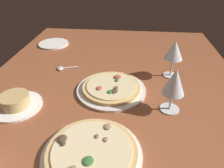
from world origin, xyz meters
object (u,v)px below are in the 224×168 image
wine_glass_far (174,83)px  spoon (63,68)px  side_plate (54,44)px  pizza_side (92,153)px  pizza_main (113,88)px  wine_glass_near (174,51)px  ramekin_on_saucer (16,102)px

wine_glass_far → spoon: (25.15, 46.26, -10.57)cm
side_plate → pizza_side: bearing=-154.0°
pizza_main → wine_glass_near: 30.11cm
wine_glass_far → wine_glass_near: 24.17cm
pizza_side → wine_glass_near: size_ratio=1.67×
wine_glass_near → spoon: size_ratio=1.65×
pizza_main → wine_glass_near: (13.92, -24.49, 10.64)cm
pizza_side → wine_glass_far: (22.02, -23.61, 9.81)cm
pizza_side → wine_glass_near: (45.93, -27.06, 10.57)cm
ramekin_on_saucer → wine_glass_far: 55.15cm
ramekin_on_saucer → wine_glass_far: (3.90, -54.25, 9.12)cm
pizza_side → wine_glass_far: 33.74cm
pizza_main → spoon: (15.16, 25.22, -0.70)cm
ramekin_on_saucer → spoon: (29.05, -7.99, -1.45)cm
wine_glass_far → wine_glass_near: size_ratio=0.99×
pizza_main → pizza_side: same height
pizza_side → side_plate: bearing=26.0°
pizza_side → side_plate: 85.17cm
pizza_main → side_plate: (44.56, 39.86, -0.71)cm
side_plate → ramekin_on_saucer: bearing=-173.5°
side_plate → wine_glass_near: bearing=-115.5°
spoon → pizza_main: bearing=-121.0°
pizza_side → ramekin_on_saucer: ramekin_on_saucer is taller
wine_glass_near → spoon: wine_glass_near is taller
ramekin_on_saucer → pizza_side: bearing=-120.6°
wine_glass_far → wine_glass_near: (23.91, -3.46, 0.77)cm
wine_glass_near → side_plate: 72.18cm
ramekin_on_saucer → wine_glass_near: bearing=-64.3°
pizza_main → side_plate: bearing=41.8°
pizza_side → wine_glass_near: 54.35cm
pizza_main → spoon: bearing=59.0°
wine_glass_near → side_plate: bearing=64.5°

